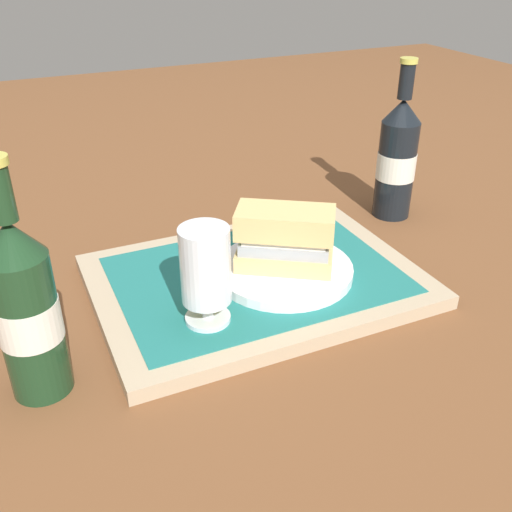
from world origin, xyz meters
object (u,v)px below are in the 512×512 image
(beer_glass, at_px, (206,273))
(second_bottle, at_px, (397,158))
(sandwich, at_px, (282,238))
(beer_bottle, at_px, (26,308))
(plate, at_px, (284,270))

(beer_glass, xyz_separation_m, second_bottle, (-0.41, -0.19, 0.02))
(beer_glass, relative_size, second_bottle, 0.47)
(sandwich, height_order, beer_bottle, beer_bottle)
(second_bottle, bearing_deg, plate, 26.07)
(sandwich, xyz_separation_m, beer_bottle, (0.33, 0.08, 0.03))
(beer_bottle, bearing_deg, second_bottle, -161.03)
(sandwich, height_order, second_bottle, second_bottle)
(beer_glass, bearing_deg, second_bottle, -154.80)
(sandwich, distance_m, second_bottle, 0.31)
(sandwich, relative_size, second_bottle, 0.54)
(plate, relative_size, second_bottle, 0.71)
(plate, bearing_deg, beer_glass, 23.34)
(beer_glass, relative_size, beer_bottle, 0.47)
(beer_glass, height_order, second_bottle, second_bottle)
(plate, xyz_separation_m, beer_bottle, (0.33, 0.07, 0.08))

